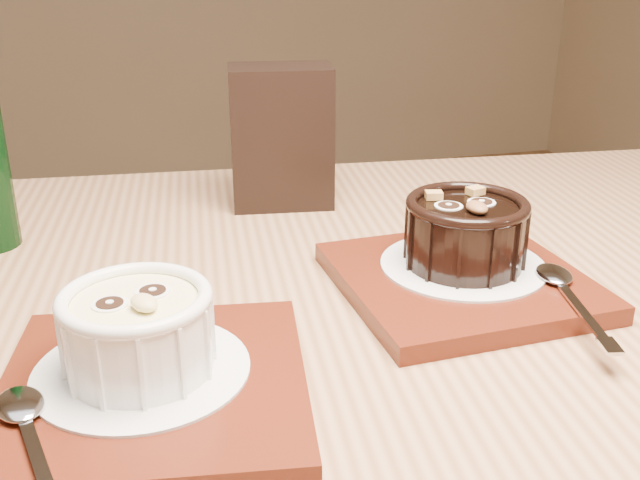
% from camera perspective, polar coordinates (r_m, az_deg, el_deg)
% --- Properties ---
extents(table, '(1.27, 0.91, 0.75)m').
position_cam_1_polar(table, '(0.58, 2.60, -14.62)').
color(table, '#8B5F3D').
rests_on(table, ground).
extents(tray_left, '(0.20, 0.20, 0.01)m').
position_cam_1_polar(tray_left, '(0.47, -12.50, -11.01)').
color(tray_left, '#561C0E').
rests_on(tray_left, table).
extents(doily_left, '(0.13, 0.13, 0.00)m').
position_cam_1_polar(doily_left, '(0.47, -13.41, -9.60)').
color(doily_left, silver).
rests_on(doily_left, tray_left).
extents(ramekin_white, '(0.09, 0.09, 0.05)m').
position_cam_1_polar(ramekin_white, '(0.45, -13.74, -6.52)').
color(ramekin_white, white).
rests_on(ramekin_white, doily_left).
extents(spoon_left, '(0.06, 0.14, 0.01)m').
position_cam_1_polar(spoon_left, '(0.42, -21.14, -13.93)').
color(spoon_left, '#B8B9C1').
rests_on(spoon_left, tray_left).
extents(tray_right, '(0.19, 0.19, 0.01)m').
position_cam_1_polar(tray_right, '(0.59, 10.62, -3.11)').
color(tray_right, '#561C0E').
rests_on(tray_right, table).
extents(doily_right, '(0.13, 0.13, 0.00)m').
position_cam_1_polar(doily_right, '(0.60, 10.83, -1.87)').
color(doily_right, silver).
rests_on(doily_right, tray_right).
extents(ramekin_dark, '(0.10, 0.10, 0.06)m').
position_cam_1_polar(ramekin_dark, '(0.59, 11.05, 0.82)').
color(ramekin_dark, black).
rests_on(ramekin_dark, doily_right).
extents(spoon_right, '(0.05, 0.14, 0.01)m').
position_cam_1_polar(spoon_right, '(0.57, 18.55, -3.96)').
color(spoon_right, '#B8B9C1').
rests_on(spoon_right, tray_right).
extents(condiment_stand, '(0.11, 0.07, 0.14)m').
position_cam_1_polar(condiment_stand, '(0.75, -2.96, 7.84)').
color(condiment_stand, black).
rests_on(condiment_stand, table).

